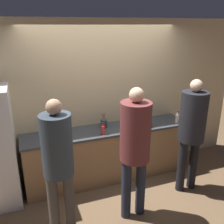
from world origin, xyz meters
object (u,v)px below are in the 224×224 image
Objects in this scene: fruit_bowl at (144,123)px; cup_yellow at (50,137)px; person_center at (135,142)px; person_left at (58,157)px; utensil_crock at (104,123)px; person_right at (192,125)px; bottle_clear at (177,118)px; bottle_red at (103,130)px.

cup_yellow is at bearing -179.74° from fruit_bowl.
person_center is 1.31m from cup_yellow.
person_left is 0.84m from cup_yellow.
utensil_crock is at bearing 165.70° from fruit_bowl.
utensil_crock reaches higher than fruit_bowl.
person_right is at bearing -17.82° from cup_yellow.
utensil_crock is at bearing 11.01° from cup_yellow.
person_center is (0.96, -0.05, 0.05)m from person_left.
person_right is at bearing -55.49° from fruit_bowl.
fruit_bowl is (1.55, 0.84, -0.11)m from person_left.
person_left is 6.58× the size of fruit_bowl.
cup_yellow is at bearing 178.15° from bottle_clear.
fruit_bowl is 2.87× the size of cup_yellow.
person_center is at bearing -78.87° from bottle_red.
utensil_crock reaches higher than cup_yellow.
person_left reaches higher than fruit_bowl.
utensil_crock is at bearing 67.68° from bottle_red.
person_left reaches higher than bottle_red.
utensil_crock is 0.27m from bottle_red.
person_center is at bearing -167.06° from person_right.
fruit_bowl is at bearing 124.51° from person_right.
fruit_bowl is 0.68m from utensil_crock.
fruit_bowl is 1.06× the size of utensil_crock.
bottle_red is (-0.16, 0.81, -0.13)m from person_center.
person_left is at bearing 177.17° from person_center.
cup_yellow is (-0.79, 0.07, -0.03)m from bottle_red.
person_right is at bearing -104.11° from bottle_clear.
person_right is at bearing 12.94° from person_center.
bottle_red is (-1.20, 0.57, -0.12)m from person_right.
bottle_red is (-0.10, -0.25, 0.00)m from utensil_crock.
bottle_red is (-0.76, -0.08, 0.03)m from fruit_bowl.
person_left reaches higher than utensil_crock.
person_center reaches higher than bottle_red.
bottle_clear is at bearing 19.65° from person_left.
fruit_bowl is (0.60, 0.89, -0.17)m from person_center.
person_left is at bearing -131.68° from utensil_crock.
bottle_red is 0.80m from cup_yellow.
utensil_crock is at bearing 93.16° from person_center.
fruit_bowl reaches higher than cup_yellow.
bottle_red is at bearing 154.63° from person_right.
person_right is 7.06× the size of utensil_crock.
person_right is at bearing -36.54° from utensil_crock.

